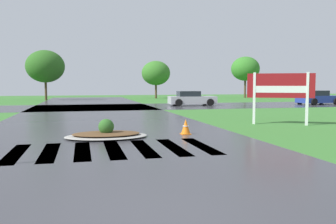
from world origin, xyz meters
name	(u,v)px	position (x,y,z in m)	size (l,w,h in m)	color
asphalt_roadway	(105,132)	(0.00, 10.00, 0.00)	(10.01, 80.00, 0.01)	#35353A
asphalt_cross_road	(93,107)	(0.00, 25.98, 0.00)	(90.00, 9.01, 0.01)	#35353A
crosswalk_stripes	(114,149)	(0.00, 5.94, 0.00)	(5.85, 3.09, 0.01)	white
estate_billboard	(280,88)	(8.26, 10.62, 1.72)	(2.76, 1.51, 2.48)	white
median_island	(106,134)	(-0.06, 8.34, 0.14)	(2.94, 1.92, 0.68)	#9E9B93
car_dark_suv	(191,99)	(8.83, 26.48, 0.61)	(4.33, 2.16, 1.32)	#B7B7BF
car_white_sedan	(318,98)	(21.18, 25.36, 0.62)	(4.16, 2.52, 1.34)	navy
traffic_cone	(186,127)	(2.97, 8.53, 0.28)	(0.37, 0.37, 0.58)	orange
background_treeline	(100,69)	(1.43, 42.44, 3.95)	(44.92, 6.51, 6.09)	#4C3823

